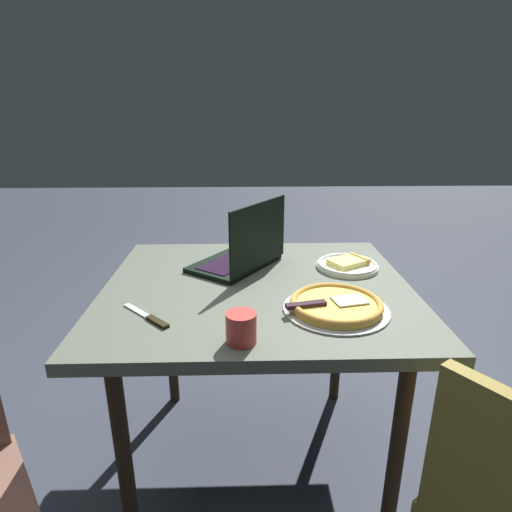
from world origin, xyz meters
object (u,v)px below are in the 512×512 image
(dining_table, at_px, (257,304))
(table_knife, at_px, (150,318))
(drink_cup, at_px, (241,328))
(pizza_tray, at_px, (336,305))
(pizza_plate, at_px, (348,265))
(laptop, at_px, (243,253))

(dining_table, height_order, table_knife, table_knife)
(dining_table, height_order, drink_cup, drink_cup)
(dining_table, bearing_deg, pizza_tray, -40.91)
(table_knife, bearing_deg, pizza_tray, 4.16)
(pizza_plate, bearing_deg, drink_cup, -127.44)
(dining_table, relative_size, drink_cup, 12.51)
(laptop, xyz_separation_m, pizza_tray, (0.27, -0.36, -0.04))
(pizza_tray, relative_size, table_knife, 1.93)
(dining_table, xyz_separation_m, table_knife, (-0.31, -0.23, 0.08))
(pizza_plate, distance_m, drink_cup, 0.64)
(laptop, height_order, pizza_plate, laptop)
(dining_table, bearing_deg, drink_cup, -98.15)
(drink_cup, bearing_deg, table_knife, 153.01)
(dining_table, distance_m, laptop, 0.21)
(pizza_plate, bearing_deg, laptop, 176.94)
(laptop, xyz_separation_m, pizza_plate, (0.39, -0.02, -0.04))
(drink_cup, bearing_deg, dining_table, 81.85)
(dining_table, bearing_deg, laptop, 106.18)
(laptop, height_order, table_knife, laptop)
(laptop, bearing_deg, pizza_tray, -52.86)
(pizza_plate, bearing_deg, pizza_tray, -108.55)
(pizza_plate, height_order, drink_cup, drink_cup)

